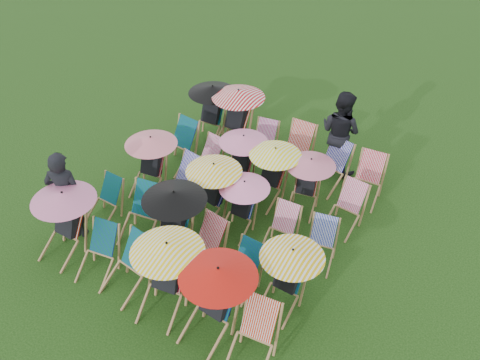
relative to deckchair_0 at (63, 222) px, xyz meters
The scene contains 33 objects.
ground 3.04m from the deckchair_0, 46.62° to the left, with size 100.00×100.00×0.00m, color black.
deckchair_0 is the anchor object (origin of this frame).
deckchair_1 0.90m from the deckchair_0, ahead, with size 0.73×0.92×0.91m.
deckchair_2 1.56m from the deckchair_0, ahead, with size 0.77×0.98×0.99m.
deckchair_3 2.38m from the deckchair_0, ahead, with size 1.20×1.30×1.42m.
deckchair_4 3.33m from the deckchair_0, ahead, with size 1.21×1.28×1.44m.
deckchair_5 4.12m from the deckchair_0, ahead, with size 0.74×0.97×0.98m.
deckchair_6 1.13m from the deckchair_0, 94.38° to the left, with size 0.58×0.79×0.84m.
deckchair_7 1.40m from the deckchair_0, 50.87° to the left, with size 0.80×1.01×1.00m.
deckchair_8 1.96m from the deckchair_0, 31.85° to the left, with size 1.18×1.23×1.39m.
deckchair_9 2.58m from the deckchair_0, 24.20° to the left, with size 0.72×0.92×0.92m.
deckchair_10 3.37m from the deckchair_0, 16.83° to the left, with size 0.59×0.80×0.84m.
deckchair_11 4.16m from the deckchair_0, 14.23° to the left, with size 1.06×1.11×1.26m.
deckchair_12 2.28m from the deckchair_0, 86.76° to the left, with size 1.09×1.17×1.29m.
deckchair_13 2.45m from the deckchair_0, 67.00° to the left, with size 0.80×1.02×1.01m.
deckchair_14 2.79m from the deckchair_0, 52.12° to the left, with size 1.10×1.17×1.30m.
deckchair_15 3.28m from the deckchair_0, 42.37° to the left, with size 0.97×1.01×1.16m.
deckchair_16 3.98m from the deckchair_0, 33.48° to the left, with size 0.59×0.80×0.84m.
deckchair_17 4.69m from the deckchair_0, 28.76° to the left, with size 0.68×0.85×0.83m.
deckchair_18 3.31m from the deckchair_0, 88.83° to the left, with size 0.76×1.00×1.02m.
deckchair_19 3.44m from the deckchair_0, 75.90° to the left, with size 0.67×0.85×0.84m.
deckchair_20 3.80m from the deckchair_0, 64.15° to the left, with size 1.03×1.09×1.22m.
deckchair_21 4.13m from the deckchair_0, 53.62° to the left, with size 1.06×1.12×1.26m.
deckchair_22 4.71m from the deckchair_0, 47.25° to the left, with size 1.00×1.09×1.18m.
deckchair_23 5.33m from the deckchair_0, 39.40° to the left, with size 0.67×0.88×0.90m.
deckchair_24 4.60m from the deckchair_0, 89.16° to the left, with size 1.15×1.22×1.37m.
deckchair_25 4.69m from the deckchair_0, 80.90° to the left, with size 1.23×1.28×1.45m.
deckchair_26 4.77m from the deckchair_0, 70.37° to the left, with size 0.69×0.87×0.87m.
deckchair_27 5.15m from the deckchair_0, 62.25° to the left, with size 0.69×0.95×1.01m.
deckchair_28 5.52m from the deckchair_0, 53.18° to the left, with size 0.79×0.99×0.97m.
deckchair_29 6.06m from the deckchair_0, 46.89° to the left, with size 0.70×0.92×0.94m.
person_left 0.53m from the deckchair_0, 124.67° to the left, with size 0.70×0.46×1.93m, color black.
person_rear 6.00m from the deckchair_0, 57.70° to the left, with size 0.95×0.74×1.95m, color black.
Camera 1 is at (4.46, -6.49, 7.35)m, focal length 40.00 mm.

